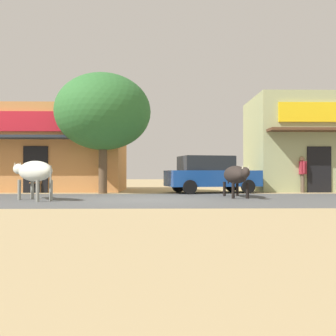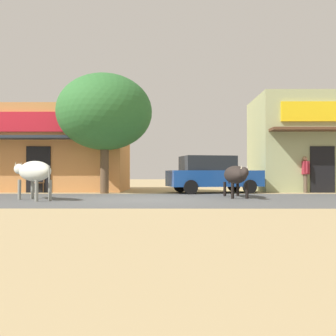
{
  "view_description": "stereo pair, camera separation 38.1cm",
  "coord_description": "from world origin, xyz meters",
  "px_view_note": "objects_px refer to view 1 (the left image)",
  "views": [
    {
      "loc": [
        0.69,
        -13.0,
        0.9
      ],
      "look_at": [
        0.98,
        1.56,
        1.08
      ],
      "focal_mm": 41.14,
      "sensor_mm": 36.0,
      "label": 1
    },
    {
      "loc": [
        1.07,
        -13.0,
        0.9
      ],
      "look_at": [
        0.98,
        1.56,
        1.08
      ],
      "focal_mm": 41.14,
      "sensor_mm": 36.0,
      "label": 2
    }
  ],
  "objects_px": {
    "cafe_chair_near_tree": "(37,181)",
    "pedestrian_by_shop": "(302,171)",
    "parked_hatchback_car": "(210,174)",
    "cow_near_brown": "(34,172)",
    "roadside_tree": "(103,112)",
    "cow_far_dark": "(236,175)"
  },
  "relations": [
    {
      "from": "roadside_tree",
      "to": "cow_far_dark",
      "type": "bearing_deg",
      "value": -27.86
    },
    {
      "from": "cow_near_brown",
      "to": "cafe_chair_near_tree",
      "type": "bearing_deg",
      "value": 106.56
    },
    {
      "from": "parked_hatchback_car",
      "to": "roadside_tree",
      "type": "bearing_deg",
      "value": -174.71
    },
    {
      "from": "parked_hatchback_car",
      "to": "pedestrian_by_shop",
      "type": "bearing_deg",
      "value": 2.68
    },
    {
      "from": "cow_near_brown",
      "to": "cafe_chair_near_tree",
      "type": "xyz_separation_m",
      "value": [
        -1.43,
        4.8,
        -0.42
      ]
    },
    {
      "from": "parked_hatchback_car",
      "to": "cafe_chair_near_tree",
      "type": "bearing_deg",
      "value": 178.21
    },
    {
      "from": "parked_hatchback_car",
      "to": "cow_near_brown",
      "type": "relative_size",
      "value": 2.04
    },
    {
      "from": "roadside_tree",
      "to": "cafe_chair_near_tree",
      "type": "xyz_separation_m",
      "value": [
        -3.06,
        0.68,
        -3.02
      ]
    },
    {
      "from": "cow_near_brown",
      "to": "pedestrian_by_shop",
      "type": "distance_m",
      "value": 11.6
    },
    {
      "from": "cafe_chair_near_tree",
      "to": "pedestrian_by_shop",
      "type": "bearing_deg",
      "value": -0.21
    },
    {
      "from": "roadside_tree",
      "to": "cow_far_dark",
      "type": "height_order",
      "value": "roadside_tree"
    },
    {
      "from": "roadside_tree",
      "to": "pedestrian_by_shop",
      "type": "distance_m",
      "value": 9.33
    },
    {
      "from": "parked_hatchback_car",
      "to": "cow_far_dark",
      "type": "distance_m",
      "value": 3.25
    },
    {
      "from": "cow_near_brown",
      "to": "cafe_chair_near_tree",
      "type": "relative_size",
      "value": 2.31
    },
    {
      "from": "cafe_chair_near_tree",
      "to": "parked_hatchback_car",
      "type": "bearing_deg",
      "value": -1.79
    },
    {
      "from": "cow_near_brown",
      "to": "pedestrian_by_shop",
      "type": "height_order",
      "value": "pedestrian_by_shop"
    },
    {
      "from": "roadside_tree",
      "to": "parked_hatchback_car",
      "type": "distance_m",
      "value": 5.46
    },
    {
      "from": "parked_hatchback_car",
      "to": "cow_far_dark",
      "type": "xyz_separation_m",
      "value": [
        0.52,
        -3.21,
        -0.02
      ]
    },
    {
      "from": "pedestrian_by_shop",
      "to": "cafe_chair_near_tree",
      "type": "xyz_separation_m",
      "value": [
        -12.01,
        0.04,
        -0.45
      ]
    },
    {
      "from": "cow_near_brown",
      "to": "pedestrian_by_shop",
      "type": "relative_size",
      "value": 1.29
    },
    {
      "from": "pedestrian_by_shop",
      "to": "cafe_chair_near_tree",
      "type": "relative_size",
      "value": 1.79
    },
    {
      "from": "roadside_tree",
      "to": "cow_near_brown",
      "type": "bearing_deg",
      "value": -111.62
    }
  ]
}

